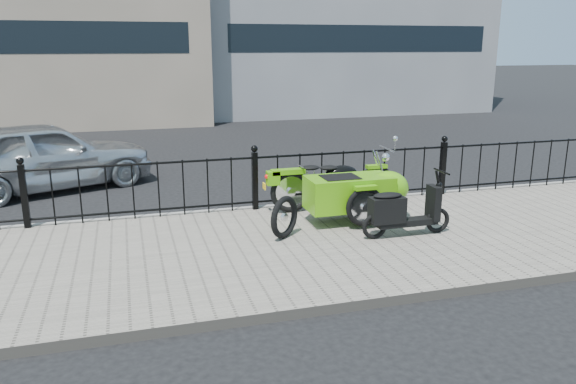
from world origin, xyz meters
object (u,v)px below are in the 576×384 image
object	(u,v)px
motorcycle_sidecar	(356,189)
scooter	(401,212)
spare_tire	(284,217)
sedan_car	(44,156)

from	to	relation	value
motorcycle_sidecar	scooter	xyz separation A→B (m)	(0.29, -0.96, -0.11)
motorcycle_sidecar	spare_tire	size ratio (longest dim) A/B	3.72
motorcycle_sidecar	spare_tire	xyz separation A→B (m)	(-1.33, -0.57, -0.17)
motorcycle_sidecar	sedan_car	distance (m)	6.22
sedan_car	motorcycle_sidecar	bearing A→B (deg)	-150.00
spare_tire	sedan_car	distance (m)	5.67
sedan_car	spare_tire	bearing A→B (deg)	-162.88
scooter	spare_tire	world-z (taller)	scooter
motorcycle_sidecar	sedan_car	xyz separation A→B (m)	(-4.94, 3.79, 0.10)
scooter	spare_tire	bearing A→B (deg)	166.41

